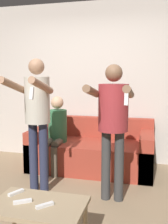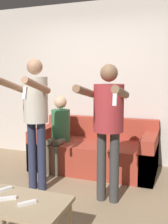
# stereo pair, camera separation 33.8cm
# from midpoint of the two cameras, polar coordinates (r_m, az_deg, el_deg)

# --- Properties ---
(ground_plane) EXTENTS (14.00, 14.00, 0.00)m
(ground_plane) POSITION_cam_midpoint_polar(r_m,az_deg,el_deg) (3.24, -3.11, -18.97)
(ground_plane) COLOR #937A5B
(wall_back) EXTENTS (6.40, 0.06, 2.70)m
(wall_back) POSITION_cam_midpoint_polar(r_m,az_deg,el_deg) (4.54, 5.37, 6.37)
(wall_back) COLOR beige
(wall_back) RESTS_ON ground_plane
(couch) EXTENTS (1.89, 0.93, 0.77)m
(couch) POSITION_cam_midpoint_polar(r_m,az_deg,el_deg) (4.20, 4.74, -8.60)
(couch) COLOR #9E3828
(couch) RESTS_ON ground_plane
(person_standing_left) EXTENTS (0.43, 0.69, 1.67)m
(person_standing_left) POSITION_cam_midpoint_polar(r_m,az_deg,el_deg) (3.28, -7.74, 0.41)
(person_standing_left) COLOR #282D47
(person_standing_left) RESTS_ON ground_plane
(person_standing_right) EXTENTS (0.46, 0.71, 1.59)m
(person_standing_right) POSITION_cam_midpoint_polar(r_m,az_deg,el_deg) (2.97, 8.52, -1.06)
(person_standing_right) COLOR #383838
(person_standing_right) RESTS_ON ground_plane
(person_seated) EXTENTS (0.29, 0.52, 1.16)m
(person_seated) POSITION_cam_midpoint_polar(r_m,az_deg,el_deg) (4.07, -3.11, -3.94)
(person_seated) COLOR brown
(person_seated) RESTS_ON ground_plane
(coffee_table) EXTENTS (0.77, 0.49, 0.43)m
(coffee_table) POSITION_cam_midpoint_polar(r_m,az_deg,el_deg) (2.34, -9.13, -19.86)
(coffee_table) COLOR tan
(coffee_table) RESTS_ON ground_plane
(remote_near) EXTENTS (0.13, 0.14, 0.02)m
(remote_near) POSITION_cam_midpoint_polar(r_m,az_deg,el_deg) (2.25, -7.90, -19.13)
(remote_near) COLOR white
(remote_near) RESTS_ON coffee_table
(remote_mid) EXTENTS (0.14, 0.12, 0.02)m
(remote_mid) POSITION_cam_midpoint_polar(r_m,az_deg,el_deg) (2.36, -12.30, -17.98)
(remote_mid) COLOR white
(remote_mid) RESTS_ON coffee_table
(remote_far) EXTENTS (0.10, 0.15, 0.02)m
(remote_far) POSITION_cam_midpoint_polar(r_m,az_deg,el_deg) (2.53, -13.25, -16.18)
(remote_far) COLOR white
(remote_far) RESTS_ON coffee_table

